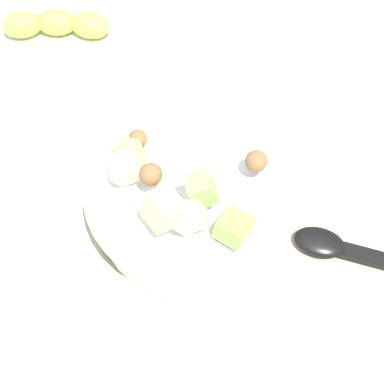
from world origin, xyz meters
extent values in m
plane|color=silver|center=(0.00, 0.00, 0.00)|extent=(2.40, 2.40, 0.00)
cube|color=tan|center=(0.00, 0.00, 0.00)|extent=(0.50, 0.35, 0.01)
cylinder|color=white|center=(-0.01, 0.00, 0.03)|extent=(0.21, 0.21, 0.05)
torus|color=white|center=(-0.01, 0.00, 0.06)|extent=(0.23, 0.23, 0.02)
sphere|color=brown|center=(-0.08, -0.01, 0.09)|extent=(0.04, 0.03, 0.03)
cube|color=#8CB74C|center=(-0.04, 0.06, 0.07)|extent=(0.05, 0.05, 0.03)
cube|color=beige|center=(0.00, 0.05, 0.09)|extent=(0.04, 0.03, 0.04)
cube|color=#93C160|center=(-0.01, 0.03, 0.10)|extent=(0.03, 0.03, 0.04)
cube|color=#A3CC6B|center=(0.05, -0.04, 0.07)|extent=(0.04, 0.04, 0.04)
sphere|color=brown|center=(0.03, 0.00, 0.09)|extent=(0.03, 0.03, 0.03)
sphere|color=brown|center=(0.04, -0.06, 0.08)|extent=(0.03, 0.03, 0.03)
cube|color=beige|center=(0.06, -0.02, 0.08)|extent=(0.04, 0.03, 0.03)
cube|color=#E5D684|center=(0.02, 0.04, 0.09)|extent=(0.05, 0.05, 0.04)
ellipsoid|color=black|center=(-0.14, 0.06, 0.01)|extent=(0.07, 0.06, 0.01)
ellipsoid|color=yellow|center=(0.09, -0.30, 0.02)|extent=(0.06, 0.05, 0.04)
ellipsoid|color=yellow|center=(0.14, -0.31, 0.02)|extent=(0.06, 0.04, 0.04)
ellipsoid|color=yellow|center=(0.18, -0.31, 0.02)|extent=(0.06, 0.04, 0.04)
camera|label=1|loc=(0.03, 0.32, 0.59)|focal=54.97mm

